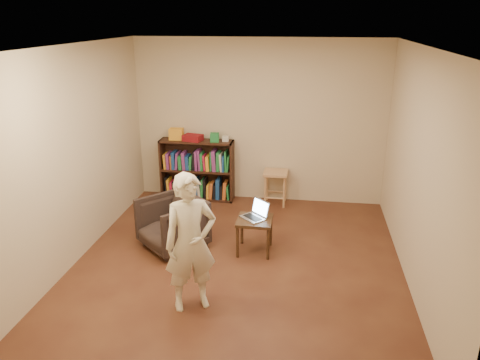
# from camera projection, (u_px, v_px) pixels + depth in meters

# --- Properties ---
(floor) EXTENTS (4.50, 4.50, 0.00)m
(floor) POSITION_uv_depth(u_px,v_px,m) (238.00, 264.00, 5.79)
(floor) COLOR #401E14
(floor) RESTS_ON ground
(ceiling) EXTENTS (4.50, 4.50, 0.00)m
(ceiling) POSITION_uv_depth(u_px,v_px,m) (237.00, 46.00, 4.92)
(ceiling) COLOR silver
(ceiling) RESTS_ON wall_back
(wall_back) EXTENTS (4.00, 0.00, 4.00)m
(wall_back) POSITION_uv_depth(u_px,v_px,m) (259.00, 122.00, 7.45)
(wall_back) COLOR #C3B294
(wall_back) RESTS_ON floor
(wall_left) EXTENTS (0.00, 4.50, 4.50)m
(wall_left) POSITION_uv_depth(u_px,v_px,m) (74.00, 156.00, 5.63)
(wall_left) COLOR #C3B294
(wall_left) RESTS_ON floor
(wall_right) EXTENTS (0.00, 4.50, 4.50)m
(wall_right) POSITION_uv_depth(u_px,v_px,m) (419.00, 172.00, 5.07)
(wall_right) COLOR #C3B294
(wall_right) RESTS_ON floor
(bookshelf) EXTENTS (1.20, 0.30, 1.00)m
(bookshelf) POSITION_uv_depth(u_px,v_px,m) (197.00, 173.00, 7.73)
(bookshelf) COLOR black
(bookshelf) RESTS_ON floor
(box_yellow) EXTENTS (0.23, 0.18, 0.18)m
(box_yellow) POSITION_uv_depth(u_px,v_px,m) (176.00, 134.00, 7.56)
(box_yellow) COLOR gold
(box_yellow) RESTS_ON bookshelf
(red_cloth) EXTENTS (0.33, 0.28, 0.10)m
(red_cloth) POSITION_uv_depth(u_px,v_px,m) (193.00, 138.00, 7.50)
(red_cloth) COLOR maroon
(red_cloth) RESTS_ON bookshelf
(box_green) EXTENTS (0.15, 0.15, 0.14)m
(box_green) POSITION_uv_depth(u_px,v_px,m) (215.00, 137.00, 7.44)
(box_green) COLOR #1F7738
(box_green) RESTS_ON bookshelf
(box_white) EXTENTS (0.11, 0.11, 0.08)m
(box_white) POSITION_uv_depth(u_px,v_px,m) (226.00, 139.00, 7.48)
(box_white) COLOR beige
(box_white) RESTS_ON bookshelf
(stool) EXTENTS (0.38, 0.38, 0.55)m
(stool) POSITION_uv_depth(u_px,v_px,m) (276.00, 178.00, 7.49)
(stool) COLOR #A27D4F
(stool) RESTS_ON floor
(armchair) EXTENTS (1.04, 1.04, 0.68)m
(armchair) POSITION_uv_depth(u_px,v_px,m) (172.00, 223.00, 6.10)
(armchair) COLOR #2D231E
(armchair) RESTS_ON floor
(side_table) EXTENTS (0.45, 0.45, 0.46)m
(side_table) POSITION_uv_depth(u_px,v_px,m) (255.00, 225.00, 5.98)
(side_table) COLOR black
(side_table) RESTS_ON floor
(laptop) EXTENTS (0.41, 0.40, 0.22)m
(laptop) POSITION_uv_depth(u_px,v_px,m) (256.00, 213.00, 5.98)
(laptop) COLOR #BCBCC2
(laptop) RESTS_ON side_table
(person) EXTENTS (0.64, 0.56, 1.47)m
(person) POSITION_uv_depth(u_px,v_px,m) (191.00, 243.00, 4.72)
(person) COLOR beige
(person) RESTS_ON floor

